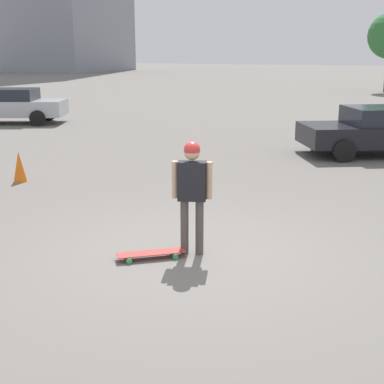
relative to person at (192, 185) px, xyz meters
name	(u,v)px	position (x,y,z in m)	size (l,w,h in m)	color
ground_plane	(192,253)	(0.00, 0.00, -1.03)	(220.00, 220.00, 0.00)	slate
person	(192,185)	(0.00, 0.00, 0.00)	(0.31, 0.55, 1.65)	#4C4742
skateboard	(151,253)	(0.41, -0.46, -0.96)	(0.78, 0.90, 0.09)	#A5332D
car_parked_near	(378,130)	(-9.13, 1.75, -0.34)	(3.66, 4.56, 1.34)	black
car_parked_far	(9,105)	(-10.35, -12.58, -0.31)	(3.41, 4.81, 1.39)	#ADB2B7
traffic_cone	(19,167)	(-2.52, -5.31, -0.69)	(0.30, 0.30, 0.69)	orange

